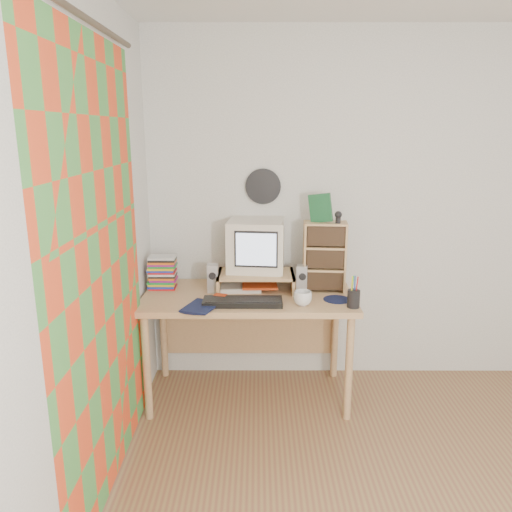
{
  "coord_description": "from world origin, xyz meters",
  "views": [
    {
      "loc": [
        -0.97,
        -1.79,
        1.82
      ],
      "look_at": [
        -0.98,
        1.33,
        1.03
      ],
      "focal_mm": 35.0,
      "sensor_mm": 36.0,
      "label": 1
    }
  ],
  "objects_px": {
    "cd_rack": "(325,257)",
    "diary": "(188,303)",
    "desk": "(249,310)",
    "dvd_stack": "(162,270)",
    "mug": "(303,298)",
    "keyboard": "(243,302)",
    "crt_monitor": "(256,246)"
  },
  "relations": [
    {
      "from": "cd_rack",
      "to": "diary",
      "type": "bearing_deg",
      "value": -154.5
    },
    {
      "from": "desk",
      "to": "dvd_stack",
      "type": "relative_size",
      "value": 5.47
    },
    {
      "from": "mug",
      "to": "diary",
      "type": "distance_m",
      "value": 0.72
    },
    {
      "from": "keyboard",
      "to": "mug",
      "type": "distance_m",
      "value": 0.38
    },
    {
      "from": "crt_monitor",
      "to": "mug",
      "type": "distance_m",
      "value": 0.53
    },
    {
      "from": "crt_monitor",
      "to": "keyboard",
      "type": "height_order",
      "value": "crt_monitor"
    },
    {
      "from": "mug",
      "to": "diary",
      "type": "height_order",
      "value": "mug"
    },
    {
      "from": "desk",
      "to": "keyboard",
      "type": "height_order",
      "value": "keyboard"
    },
    {
      "from": "crt_monitor",
      "to": "cd_rack",
      "type": "xyz_separation_m",
      "value": [
        0.46,
        -0.06,
        -0.06
      ]
    },
    {
      "from": "crt_monitor",
      "to": "diary",
      "type": "height_order",
      "value": "crt_monitor"
    },
    {
      "from": "keyboard",
      "to": "mug",
      "type": "height_order",
      "value": "mug"
    },
    {
      "from": "crt_monitor",
      "to": "keyboard",
      "type": "xyz_separation_m",
      "value": [
        -0.08,
        -0.35,
        -0.28
      ]
    },
    {
      "from": "dvd_stack",
      "to": "cd_rack",
      "type": "relative_size",
      "value": 0.54
    },
    {
      "from": "diary",
      "to": "mug",
      "type": "bearing_deg",
      "value": 22.41
    },
    {
      "from": "crt_monitor",
      "to": "diary",
      "type": "distance_m",
      "value": 0.64
    },
    {
      "from": "crt_monitor",
      "to": "dvd_stack",
      "type": "relative_size",
      "value": 1.44
    },
    {
      "from": "crt_monitor",
      "to": "cd_rack",
      "type": "bearing_deg",
      "value": -0.92
    },
    {
      "from": "keyboard",
      "to": "cd_rack",
      "type": "height_order",
      "value": "cd_rack"
    },
    {
      "from": "cd_rack",
      "to": "desk",
      "type": "bearing_deg",
      "value": -172.14
    },
    {
      "from": "keyboard",
      "to": "dvd_stack",
      "type": "height_order",
      "value": "dvd_stack"
    },
    {
      "from": "cd_rack",
      "to": "diary",
      "type": "distance_m",
      "value": 0.97
    },
    {
      "from": "diary",
      "to": "crt_monitor",
      "type": "bearing_deg",
      "value": 62.94
    },
    {
      "from": "diary",
      "to": "cd_rack",
      "type": "bearing_deg",
      "value": 40.69
    },
    {
      "from": "mug",
      "to": "diary",
      "type": "bearing_deg",
      "value": -177.41
    },
    {
      "from": "dvd_stack",
      "to": "diary",
      "type": "distance_m",
      "value": 0.45
    },
    {
      "from": "desk",
      "to": "cd_rack",
      "type": "bearing_deg",
      "value": 3.22
    },
    {
      "from": "desk",
      "to": "diary",
      "type": "bearing_deg",
      "value": -140.24
    },
    {
      "from": "crt_monitor",
      "to": "cd_rack",
      "type": "height_order",
      "value": "cd_rack"
    },
    {
      "from": "keyboard",
      "to": "diary",
      "type": "bearing_deg",
      "value": -172.42
    },
    {
      "from": "keyboard",
      "to": "crt_monitor",
      "type": "bearing_deg",
      "value": 76.68
    },
    {
      "from": "cd_rack",
      "to": "mug",
      "type": "distance_m",
      "value": 0.4
    },
    {
      "from": "desk",
      "to": "diary",
      "type": "distance_m",
      "value": 0.51
    }
  ]
}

